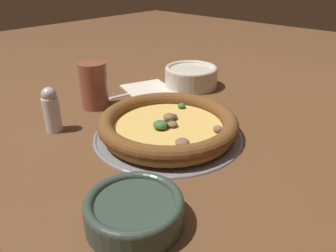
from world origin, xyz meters
name	(u,v)px	position (x,y,z in m)	size (l,w,h in m)	color
ground_plane	(168,136)	(0.00, 0.00, 0.00)	(3.00, 3.00, 0.00)	brown
pizza_tray	(168,134)	(0.00, 0.00, 0.00)	(0.32, 0.32, 0.01)	gray
pizza	(168,124)	(0.00, 0.00, 0.03)	(0.30, 0.30, 0.04)	#BC7F42
bowl_near	(134,210)	(-0.14, 0.23, 0.02)	(0.14, 0.14, 0.05)	#334238
bowl_far	(191,76)	(0.16, -0.28, 0.03)	(0.16, 0.16, 0.06)	beige
drinking_cup	(94,85)	(0.25, 0.01, 0.06)	(0.07, 0.07, 0.12)	brown
napkin	(148,89)	(0.24, -0.17, 0.00)	(0.18, 0.17, 0.01)	beige
fork	(120,96)	(0.26, -0.08, 0.00)	(0.05, 0.17, 0.00)	#B7B7BC
pepper_shaker	(51,110)	(0.20, 0.15, 0.05)	(0.04, 0.04, 0.10)	silver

